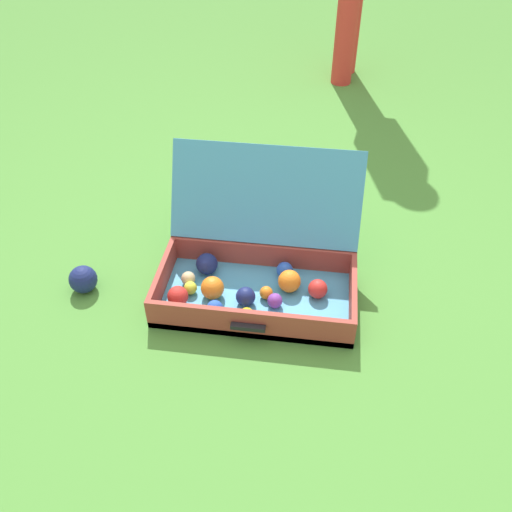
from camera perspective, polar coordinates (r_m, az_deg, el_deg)
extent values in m
plane|color=#4C8C38|center=(1.93, 0.89, -3.58)|extent=(16.00, 16.00, 0.00)
cube|color=#4799C6|center=(1.88, 0.00, -4.40)|extent=(0.67, 0.35, 0.03)
cube|color=#9E3D33|center=(1.91, -9.72, -2.44)|extent=(0.02, 0.35, 0.12)
cube|color=#9E3D33|center=(1.85, 10.07, -4.31)|extent=(0.02, 0.35, 0.12)
cube|color=#9E3D33|center=(1.74, -0.74, -7.14)|extent=(0.63, 0.02, 0.12)
cube|color=#9E3D33|center=(1.97, 0.65, -0.12)|extent=(0.63, 0.02, 0.12)
cube|color=#4799C6|center=(1.91, 1.03, 6.40)|extent=(0.67, 0.18, 0.32)
cube|color=black|center=(1.72, -0.85, -7.48)|extent=(0.11, 0.02, 0.02)
sphere|color=orange|center=(1.87, 3.52, -2.64)|extent=(0.08, 0.08, 0.08)
sphere|color=red|center=(1.84, -8.19, -4.19)|extent=(0.07, 0.07, 0.07)
sphere|color=red|center=(1.86, 6.48, -3.44)|extent=(0.07, 0.07, 0.07)
sphere|color=#D1B784|center=(1.91, -7.10, -2.34)|extent=(0.05, 0.05, 0.05)
sphere|color=orange|center=(1.85, -4.59, -3.34)|extent=(0.08, 0.08, 0.08)
sphere|color=purple|center=(1.82, 1.99, -4.70)|extent=(0.05, 0.05, 0.05)
sphere|color=blue|center=(1.79, -4.34, -5.49)|extent=(0.06, 0.06, 0.06)
sphere|color=blue|center=(1.92, 3.02, -1.46)|extent=(0.06, 0.06, 0.06)
sphere|color=#CCDB38|center=(1.88, -6.89, -3.34)|extent=(0.05, 0.05, 0.05)
sphere|color=orange|center=(1.85, 1.08, -3.86)|extent=(0.05, 0.05, 0.05)
sphere|color=yellow|center=(1.77, -0.99, -6.20)|extent=(0.05, 0.05, 0.05)
sphere|color=navy|center=(1.82, -1.10, -4.27)|extent=(0.07, 0.07, 0.07)
sphere|color=navy|center=(1.94, -5.17, -0.83)|extent=(0.08, 0.08, 0.08)
sphere|color=navy|center=(1.99, -17.65, -2.34)|extent=(0.10, 0.10, 0.10)
cylinder|color=red|center=(3.33, 9.69, 24.61)|extent=(0.12, 0.12, 0.90)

